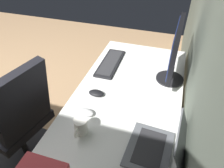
{
  "coord_description": "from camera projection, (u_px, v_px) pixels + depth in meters",
  "views": [
    {
      "loc": [
        1.08,
        2.07,
        1.67
      ],
      "look_at": [
        0.21,
        1.79,
        0.95
      ],
      "focal_mm": 33.81,
      "sensor_mm": 36.0,
      "label": 1
    }
  ],
  "objects": [
    {
      "name": "coffee_mug",
      "position": [
        81.0,
        127.0,
        1.14
      ],
      "size": [
        0.11,
        0.07,
        0.09
      ],
      "color": "silver",
      "rests_on": "desk"
    },
    {
      "name": "wall_back",
      "position": [
        222.0,
        18.0,
        0.99
      ],
      "size": [
        4.82,
        0.1,
        2.6
      ],
      "primitive_type": "cube",
      "color": "slate",
      "rests_on": "ground"
    },
    {
      "name": "mouse_main",
      "position": [
        85.0,
        112.0,
        1.27
      ],
      "size": [
        0.06,
        0.1,
        0.03
      ],
      "primitive_type": "ellipsoid",
      "color": "silver",
      "rests_on": "desk"
    },
    {
      "name": "drawer_pedestal",
      "position": [
        122.0,
        151.0,
        1.52
      ],
      "size": [
        0.4,
        0.51,
        0.69
      ],
      "color": "white",
      "rests_on": "ground"
    },
    {
      "name": "keyboard_main",
      "position": [
        110.0,
        63.0,
        1.72
      ],
      "size": [
        0.42,
        0.14,
        0.02
      ],
      "color": "black",
      "rests_on": "desk"
    },
    {
      "name": "desk",
      "position": [
        120.0,
        122.0,
        1.33
      ],
      "size": [
        1.81,
        0.71,
        0.73
      ],
      "color": "white",
      "rests_on": "ground"
    },
    {
      "name": "laptop_leftmost",
      "position": [
        162.0,
        147.0,
        1.04
      ],
      "size": [
        0.3,
        0.32,
        0.21
      ],
      "color": "#595B60",
      "rests_on": "desk"
    },
    {
      "name": "office_chair",
      "position": [
        20.0,
        125.0,
        1.57
      ],
      "size": [
        0.56,
        0.59,
        0.97
      ],
      "color": "black",
      "rests_on": "ground"
    },
    {
      "name": "mouse_spare",
      "position": [
        96.0,
        93.0,
        1.41
      ],
      "size": [
        0.06,
        0.1,
        0.03
      ],
      "primitive_type": "ellipsoid",
      "color": "black",
      "rests_on": "desk"
    },
    {
      "name": "monitor_primary",
      "position": [
        175.0,
        51.0,
        1.41
      ],
      "size": [
        0.48,
        0.2,
        0.42
      ],
      "color": "black",
      "rests_on": "desk"
    }
  ]
}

